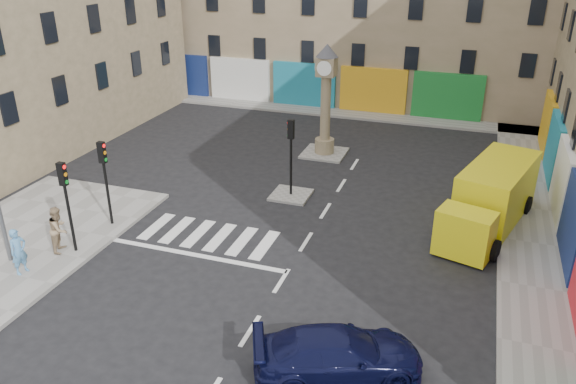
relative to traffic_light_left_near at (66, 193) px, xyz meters
The scene contains 14 objects.
ground 8.71m from the traffic_light_left_near, ahead, with size 120.00×120.00×0.00m, color black.
sidewalk_right 19.79m from the traffic_light_left_near, 29.96° to the left, with size 2.60×30.00×0.15m, color gray.
sidewalk_far 22.56m from the traffic_light_left_near, 78.94° to the left, with size 32.00×2.40×0.15m, color gray.
island_near 10.35m from the traffic_light_left_near, 51.07° to the left, with size 1.80×1.80×0.12m, color gray.
island_far 15.38m from the traffic_light_left_near, 65.46° to the left, with size 2.40×2.40×0.12m, color gray.
building_left 16.66m from the traffic_light_left_near, 132.20° to the left, with size 8.00×20.00×15.00m, color #958162.
traffic_light_left_near is the anchor object (origin of this frame).
traffic_light_left_far 2.40m from the traffic_light_left_near, 90.00° to the left, with size 0.28×0.22×3.70m.
traffic_light_island 10.03m from the traffic_light_left_near, 51.07° to the left, with size 0.28×0.22×3.70m.
clock_pillar 15.19m from the traffic_light_left_near, 65.45° to the left, with size 1.20×1.20×6.10m.
navy_sedan 11.96m from the traffic_light_left_near, 15.33° to the right, with size 1.95×4.80×1.39m, color black.
yellow_van 17.18m from the traffic_light_left_near, 26.85° to the left, with size 4.06×7.52×2.62m.
pedestrian_blue 2.64m from the traffic_light_left_near, 112.55° to the right, with size 0.65×0.42×1.77m, color #548FC0.
pedestrian_tan 1.63m from the traffic_light_left_near, 164.11° to the right, with size 0.90×0.70×1.86m, color #987E5E.
Camera 1 is at (5.77, -15.17, 11.44)m, focal length 35.00 mm.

